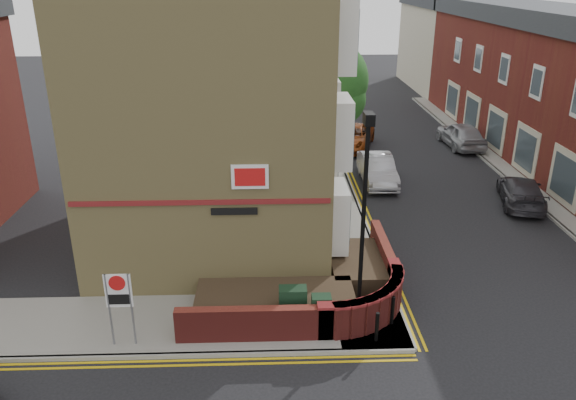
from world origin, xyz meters
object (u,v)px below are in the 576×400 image
at_px(lamppost, 363,224).
at_px(silver_car_near, 377,169).
at_px(utility_cabinet_large, 293,306).
at_px(zone_sign, 119,296).

xyz_separation_m(lamppost, silver_car_near, (2.80, 12.19, -2.65)).
distance_m(utility_cabinet_large, zone_sign, 4.86).
relative_size(utility_cabinet_large, silver_car_near, 0.28).
distance_m(utility_cabinet_large, silver_car_near, 12.97).
xyz_separation_m(utility_cabinet_large, zone_sign, (-4.70, -0.80, 0.92)).
relative_size(utility_cabinet_large, zone_sign, 0.55).
bearing_deg(utility_cabinet_large, lamppost, -3.01).
bearing_deg(lamppost, utility_cabinet_large, 176.99).
bearing_deg(silver_car_near, zone_sign, -125.88).
bearing_deg(utility_cabinet_large, silver_car_near, 68.76).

